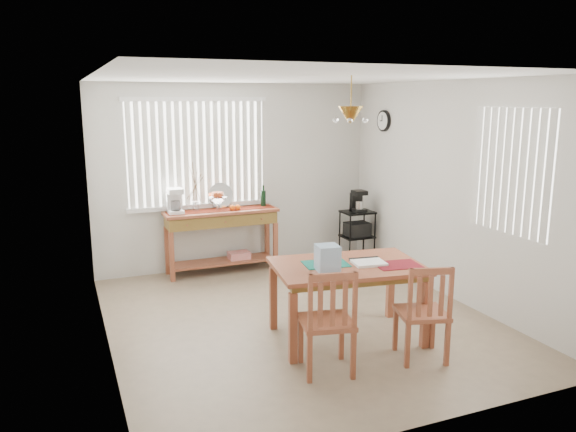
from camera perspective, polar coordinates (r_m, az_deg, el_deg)
name	(u,v)px	position (r m, az deg, el deg)	size (l,w,h in m)	color
ground	(299,319)	(6.31, 1.08, -10.46)	(4.00, 4.50, 0.01)	gray
room_shell	(299,167)	(5.89, 1.12, 5.05)	(4.20, 4.70, 2.70)	silver
sideboard	(222,226)	(7.83, -6.70, -0.97)	(1.57, 0.44, 0.88)	#9D5135
sideboard_items	(202,201)	(7.71, -8.72, 1.50)	(1.49, 0.37, 0.68)	maroon
wire_cart	(357,231)	(8.38, 7.04, -1.55)	(0.45, 0.36, 0.76)	black
cart_items	(358,201)	(8.30, 7.09, 1.48)	(0.18, 0.22, 0.31)	black
dining_table	(347,273)	(5.64, 6.02, -5.74)	(1.57, 1.13, 0.78)	#9D5135
table_items	(338,259)	(5.43, 5.11, -4.42)	(1.11, 0.67, 0.25)	#136F5F
chair_left	(328,322)	(4.99, 4.06, -10.69)	(0.54, 0.54, 0.97)	#9D5135
chair_right	(423,313)	(5.37, 13.59, -9.55)	(0.54, 0.54, 0.94)	#9D5135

